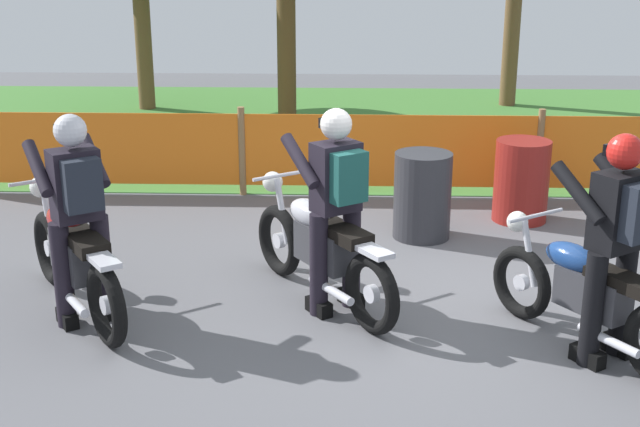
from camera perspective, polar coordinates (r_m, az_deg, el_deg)
The scene contains 11 objects.
ground at distance 7.36m, azimuth 5.52°, elevation -6.05°, with size 24.00×24.00×0.02m, color #5B5B60.
grass_verge at distance 13.72m, azimuth 3.92°, elevation 5.59°, with size 24.00×7.14×0.01m, color #427A33.
barrier_fence at distance 10.12m, azimuth 4.60°, elevation 4.10°, with size 10.42×0.08×1.05m.
motorcycle_lead at distance 6.72m, azimuth 17.07°, elevation -5.07°, with size 1.17×1.64×0.91m.
motorcycle_trailing at distance 7.30m, azimuth -15.90°, elevation -2.71°, with size 1.30×1.79×1.00m.
motorcycle_third at distance 7.23m, azimuth 0.05°, elevation -2.26°, with size 1.27×1.77×0.98m.
rider_lead at distance 6.42m, azimuth 18.90°, elevation -1.46°, with size 0.72×0.79×1.69m.
rider_trailing at distance 6.95m, azimuth -15.64°, elevation 0.32°, with size 0.72×0.79×1.69m.
rider_third at distance 6.90m, azimuth 1.08°, elevation 0.89°, with size 0.72×0.79×1.69m.
oil_drum at distance 9.51m, azimuth 13.10°, elevation 2.11°, with size 0.58×0.58×0.88m, color maroon.
spare_drum at distance 8.81m, azimuth 6.74°, elevation 1.18°, with size 0.58×0.58×0.88m, color #2D2D33.
Camera 1 is at (-0.48, -6.70, 3.02)m, focal length 48.69 mm.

